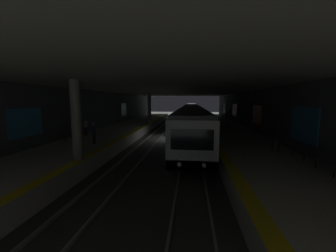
# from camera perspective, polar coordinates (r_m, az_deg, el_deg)

# --- Properties ---
(ground_plane) EXTENTS (120.00, 120.00, 0.00)m
(ground_plane) POSITION_cam_1_polar(r_m,az_deg,el_deg) (24.38, 1.26, -3.52)
(ground_plane) COLOR #383A38
(track_left) EXTENTS (60.00, 1.53, 0.16)m
(track_left) POSITION_cam_1_polar(r_m,az_deg,el_deg) (24.27, 6.45, -3.42)
(track_left) COLOR gray
(track_left) RESTS_ON ground
(track_right) EXTENTS (60.00, 1.53, 0.16)m
(track_right) POSITION_cam_1_polar(r_m,az_deg,el_deg) (24.66, -3.85, -3.23)
(track_right) COLOR gray
(track_right) RESTS_ON ground
(platform_left) EXTENTS (60.00, 5.30, 1.06)m
(platform_left) POSITION_cam_1_polar(r_m,az_deg,el_deg) (24.60, 16.65, -2.48)
(platform_left) COLOR beige
(platform_left) RESTS_ON ground
(platform_right) EXTENTS (60.00, 5.30, 1.06)m
(platform_right) POSITION_cam_1_polar(r_m,az_deg,el_deg) (25.71, -13.45, -1.98)
(platform_right) COLOR beige
(platform_right) RESTS_ON ground
(wall_left) EXTENTS (60.00, 0.56, 5.60)m
(wall_left) POSITION_cam_1_polar(r_m,az_deg,el_deg) (25.07, 23.36, 2.66)
(wall_left) COLOR #56565B
(wall_left) RESTS_ON ground
(wall_right) EXTENTS (60.00, 0.56, 5.60)m
(wall_right) POSITION_cam_1_polar(r_m,az_deg,el_deg) (26.59, -19.49, 3.04)
(wall_right) COLOR #56565B
(wall_right) RESTS_ON ground
(ceiling_slab) EXTENTS (60.00, 19.40, 0.40)m
(ceiling_slab) POSITION_cam_1_polar(r_m,az_deg,el_deg) (24.01, 1.29, 10.22)
(ceiling_slab) COLOR #ADAAA3
(ceiling_slab) RESTS_ON wall_left
(pillar_near) EXTENTS (0.56, 0.56, 4.55)m
(pillar_near) POSITION_cam_1_polar(r_m,az_deg,el_deg) (12.85, -23.96, 1.43)
(pillar_near) COLOR gray
(pillar_near) RESTS_ON platform_right
(pillar_far) EXTENTS (0.56, 0.56, 4.55)m
(pillar_far) POSITION_cam_1_polar(r_m,az_deg,el_deg) (32.42, -5.18, 4.97)
(pillar_far) COLOR gray
(pillar_far) RESTS_ON platform_right
(metro_train) EXTENTS (56.32, 2.83, 3.49)m
(metro_train) POSITION_cam_1_polar(r_m,az_deg,el_deg) (38.91, 6.48, 3.36)
(metro_train) COLOR #B7BCC6
(metro_train) RESTS_ON track_left
(bench_left_near) EXTENTS (1.70, 0.47, 0.86)m
(bench_left_near) POSITION_cam_1_polar(r_m,az_deg,el_deg) (12.41, 37.60, -7.81)
(bench_left_near) COLOR #262628
(bench_left_near) RESTS_ON platform_left
(bench_left_mid) EXTENTS (1.70, 0.47, 0.86)m
(bench_left_mid) POSITION_cam_1_polar(r_m,az_deg,el_deg) (14.52, 32.55, -5.49)
(bench_left_mid) COLOR #262628
(bench_left_mid) RESTS_ON platform_left
(bench_right_near) EXTENTS (1.70, 0.47, 0.86)m
(bench_right_near) POSITION_cam_1_polar(r_m,az_deg,el_deg) (20.14, -25.71, -1.89)
(bench_right_near) COLOR #262628
(bench_right_near) RESTS_ON platform_right
(bench_right_mid) EXTENTS (1.70, 0.47, 0.86)m
(bench_right_mid) POSITION_cam_1_polar(r_m,az_deg,el_deg) (22.49, -22.00, -0.85)
(bench_right_mid) COLOR #262628
(bench_right_mid) RESTS_ON platform_right
(bench_right_far) EXTENTS (1.70, 0.47, 0.86)m
(bench_right_far) POSITION_cam_1_polar(r_m,az_deg,el_deg) (37.87, -10.01, 2.52)
(bench_right_far) COLOR #262628
(bench_right_far) RESTS_ON platform_right
(person_waiting_near) EXTENTS (0.60, 0.23, 1.66)m
(person_waiting_near) POSITION_cam_1_polar(r_m,az_deg,el_deg) (17.41, -19.76, -1.64)
(person_waiting_near) COLOR #393939
(person_waiting_near) RESTS_ON platform_right
(person_walking_mid) EXTENTS (0.60, 0.22, 1.57)m
(person_walking_mid) POSITION_cam_1_polar(r_m,az_deg,el_deg) (22.02, -21.73, -0.14)
(person_walking_mid) COLOR #2F2F2F
(person_walking_mid) RESTS_ON platform_right
(person_standing_far) EXTENTS (0.60, 0.23, 1.70)m
(person_standing_far) POSITION_cam_1_polar(r_m,az_deg,el_deg) (36.75, 15.88, 2.85)
(person_standing_far) COLOR #474747
(person_standing_far) RESTS_ON platform_left
(suitcase_rolling) EXTENTS (0.37, 0.23, 0.94)m
(suitcase_rolling) POSITION_cam_1_polar(r_m,az_deg,el_deg) (25.97, 16.18, -0.09)
(suitcase_rolling) COLOR black
(suitcase_rolling) RESTS_ON platform_left
(backpack_on_floor) EXTENTS (0.30, 0.20, 0.40)m
(backpack_on_floor) POSITION_cam_1_polar(r_m,az_deg,el_deg) (26.60, 17.01, -0.22)
(backpack_on_floor) COLOR maroon
(backpack_on_floor) RESTS_ON platform_left
(trash_bin) EXTENTS (0.44, 0.44, 0.85)m
(trash_bin) POSITION_cam_1_polar(r_m,az_deg,el_deg) (15.70, 27.50, -4.68)
(trash_bin) COLOR #595B5E
(trash_bin) RESTS_ON platform_left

